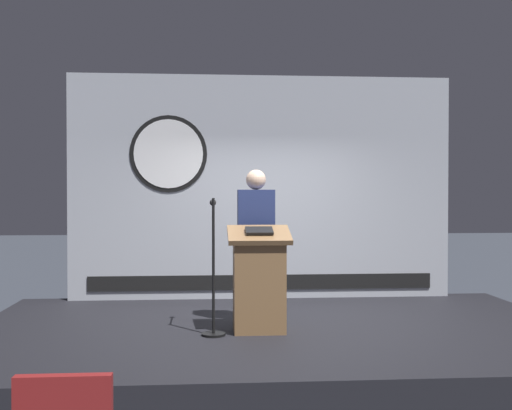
% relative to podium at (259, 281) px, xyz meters
% --- Properties ---
extents(ground_plane, '(40.00, 40.00, 0.00)m').
position_rel_podium_xyz_m(ground_plane, '(0.21, 0.24, -0.82)').
color(ground_plane, '#383D47').
extents(stage_platform, '(6.40, 4.00, 0.30)m').
position_rel_podium_xyz_m(stage_platform, '(0.21, 0.24, -0.67)').
color(stage_platform, black).
rests_on(stage_platform, ground).
extents(banner_display, '(5.14, 0.12, 3.00)m').
position_rel_podium_xyz_m(banner_display, '(0.18, 2.09, 0.97)').
color(banner_display, '#B2B7C1').
rests_on(banner_display, stage_platform).
extents(podium, '(0.64, 0.50, 1.08)m').
position_rel_podium_xyz_m(podium, '(0.00, 0.00, 0.00)').
color(podium, olive).
rests_on(podium, stage_platform).
extents(speaker_person, '(0.40, 0.26, 1.68)m').
position_rel_podium_xyz_m(speaker_person, '(0.01, 0.48, 0.33)').
color(speaker_person, black).
rests_on(speaker_person, stage_platform).
extents(microphone_stand, '(0.24, 0.56, 1.37)m').
position_rel_podium_xyz_m(microphone_stand, '(-0.47, -0.09, -0.04)').
color(microphone_stand, black).
rests_on(microphone_stand, stage_platform).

